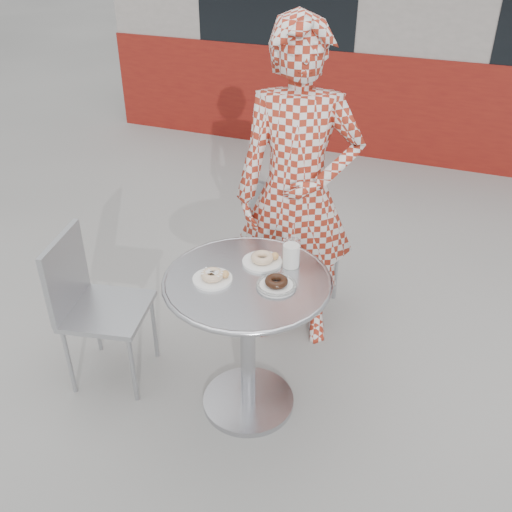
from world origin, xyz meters
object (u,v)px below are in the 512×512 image
at_px(bistro_table, 248,313).
at_px(plate_far, 263,260).
at_px(chair_far, 297,269).
at_px(seated_person, 297,194).
at_px(plate_checker, 276,284).
at_px(milk_cup, 291,254).
at_px(chair_left, 110,336).
at_px(plate_near, 213,277).

xyz_separation_m(bistro_table, plate_far, (0.02, 0.15, 0.21)).
distance_m(chair_far, seated_person, 0.66).
relative_size(plate_far, plate_checker, 1.05).
bearing_deg(bistro_table, milk_cup, 50.23).
bearing_deg(bistro_table, plate_far, 83.63).
distance_m(chair_left, plate_checker, 1.05).
bearing_deg(plate_checker, plate_near, -168.39).
bearing_deg(bistro_table, plate_near, -154.78).
bearing_deg(plate_far, chair_left, -164.64).
distance_m(bistro_table, chair_far, 0.93).
relative_size(chair_left, plate_checker, 4.75).
relative_size(seated_person, plate_checker, 10.18).
bearing_deg(chair_left, plate_checker, -98.75).
relative_size(bistro_table, chair_left, 0.93).
relative_size(plate_checker, milk_cup, 1.33).
bearing_deg(plate_checker, chair_far, 101.48).
height_order(chair_left, plate_checker, chair_left).
distance_m(bistro_table, chair_left, 0.83).
distance_m(plate_far, milk_cup, 0.14).
relative_size(chair_left, plate_near, 4.72).
bearing_deg(seated_person, chair_far, 88.54).
bearing_deg(chair_far, plate_checker, 108.47).
xyz_separation_m(chair_far, seated_person, (0.05, -0.22, 0.62)).
height_order(bistro_table, chair_left, chair_left).
distance_m(plate_near, plate_checker, 0.28).
bearing_deg(seated_person, bistro_table, -105.71).
relative_size(bistro_table, plate_far, 4.18).
relative_size(plate_near, plate_checker, 1.01).
xyz_separation_m(chair_far, chair_left, (-0.72, -0.95, -0.02)).
height_order(chair_left, seated_person, seated_person).
bearing_deg(plate_near, milk_cup, 40.28).
distance_m(plate_near, milk_cup, 0.37).
bearing_deg(chair_far, plate_near, 91.19).
bearing_deg(milk_cup, plate_far, -169.31).
height_order(bistro_table, plate_far, plate_far).
relative_size(seated_person, plate_near, 10.11).
height_order(plate_near, plate_checker, plate_near).
xyz_separation_m(plate_checker, milk_cup, (0.00, 0.18, 0.05)).
height_order(plate_far, plate_near, plate_far).
xyz_separation_m(bistro_table, plate_checker, (0.14, -0.01, 0.20)).
distance_m(plate_checker, milk_cup, 0.19).
relative_size(bistro_table, plate_near, 4.37).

